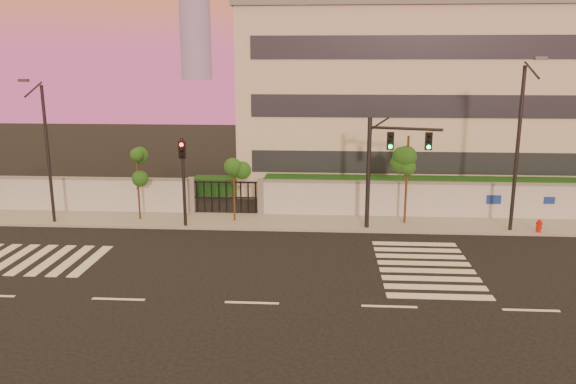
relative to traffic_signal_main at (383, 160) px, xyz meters
name	(u,v)px	position (x,y,z in m)	size (l,w,h in m)	color
ground	(252,303)	(-5.61, -9.56, -3.75)	(120.00, 120.00, 0.00)	black
sidewalk	(276,222)	(-5.61, 0.94, -3.67)	(60.00, 3.00, 0.15)	gray
perimeter_wall	(280,198)	(-5.51, 2.44, -2.68)	(60.00, 0.36, 2.20)	#ABAEB2
hedge_row	(301,192)	(-4.45, 5.18, -2.93)	(41.00, 4.25, 1.80)	#123810
institutional_building	(415,98)	(3.39, 12.43, 2.41)	(24.40, 12.40, 12.25)	beige
road_markings	(227,266)	(-7.19, -5.80, -3.74)	(57.00, 7.62, 0.02)	silver
street_tree_c	(137,167)	(-13.15, 0.83, -0.70)	(1.30, 1.04, 4.14)	#382314
street_tree_d	(234,178)	(-7.87, 0.88, -1.22)	(1.34, 1.07, 3.42)	#382314
street_tree_e	(408,160)	(1.39, 1.04, -0.17)	(1.56, 1.24, 4.86)	#382314
traffic_signal_main	(383,160)	(0.00, 0.00, 0.00)	(3.70, 1.14, 5.93)	black
traffic_signal_secondary	(183,171)	(-10.35, -0.30, -0.66)	(0.38, 0.35, 4.87)	black
streetlight_west	(46,148)	(-17.67, -0.17, 0.48)	(0.47, 1.88, 7.83)	black
streetlight_east	(519,141)	(6.64, -0.18, 1.05)	(0.53, 2.13, 8.87)	black
fire_hydrant	(539,227)	(7.96, -0.33, -3.33)	(0.33, 0.31, 0.83)	red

